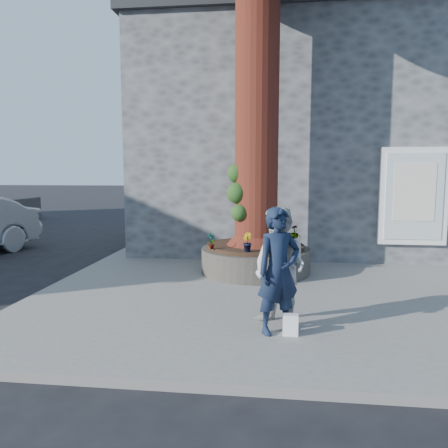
# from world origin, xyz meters

# --- Properties ---
(ground) EXTENTS (120.00, 120.00, 0.00)m
(ground) POSITION_xyz_m (0.00, 0.00, 0.00)
(ground) COLOR black
(ground) RESTS_ON ground
(pavement) EXTENTS (9.00, 8.00, 0.12)m
(pavement) POSITION_xyz_m (1.50, 1.00, 0.06)
(pavement) COLOR slate
(pavement) RESTS_ON ground
(yellow_line) EXTENTS (0.10, 30.00, 0.01)m
(yellow_line) POSITION_xyz_m (-3.05, 1.00, 0.00)
(yellow_line) COLOR yellow
(yellow_line) RESTS_ON ground
(stone_shop) EXTENTS (10.30, 8.30, 6.30)m
(stone_shop) POSITION_xyz_m (2.50, 7.20, 3.16)
(stone_shop) COLOR #494B4D
(stone_shop) RESTS_ON ground
(planter) EXTENTS (2.30, 2.30, 0.60)m
(planter) POSITION_xyz_m (0.80, 2.00, 0.41)
(planter) COLOR black
(planter) RESTS_ON pavement
(man) EXTENTS (0.73, 0.65, 1.68)m
(man) POSITION_xyz_m (1.26, -1.50, 0.96)
(man) COLOR #121C31
(man) RESTS_ON pavement
(woman) EXTENTS (1.03, 1.01, 1.67)m
(woman) POSITION_xyz_m (1.28, -1.30, 0.95)
(woman) COLOR #B1B0AA
(woman) RESTS_ON pavement
(shopping_bag) EXTENTS (0.20, 0.12, 0.28)m
(shopping_bag) POSITION_xyz_m (1.43, -1.57, 0.26)
(shopping_bag) COLOR white
(shopping_bag) RESTS_ON pavement
(plant_a) EXTENTS (0.20, 0.20, 0.32)m
(plant_a) POSITION_xyz_m (-0.05, 1.33, 0.88)
(plant_a) COLOR gray
(plant_a) RESTS_ON planter
(plant_b) EXTENTS (0.27, 0.27, 0.37)m
(plant_b) POSITION_xyz_m (0.67, 1.15, 0.90)
(plant_b) COLOR gray
(plant_b) RESTS_ON planter
(plant_c) EXTENTS (0.25, 0.25, 0.33)m
(plant_c) POSITION_xyz_m (1.65, 2.85, 0.88)
(plant_c) COLOR gray
(plant_c) RESTS_ON planter
(plant_d) EXTENTS (0.34, 0.36, 0.31)m
(plant_d) POSITION_xyz_m (1.65, 1.86, 0.88)
(plant_d) COLOR gray
(plant_d) RESTS_ON planter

